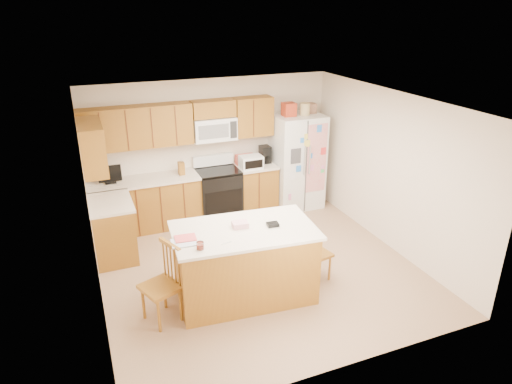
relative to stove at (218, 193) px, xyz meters
name	(u,v)px	position (x,y,z in m)	size (l,w,h in m)	color
ground	(258,267)	(0.00, -1.94, -0.47)	(4.50, 4.50, 0.00)	#8B6E56
room_shell	(258,178)	(0.00, -1.94, 0.97)	(4.60, 4.60, 2.52)	beige
cabinetry	(165,180)	(-0.98, -0.15, 0.44)	(3.36, 1.56, 2.15)	#95641C
stove	(218,193)	(0.00, 0.00, 0.00)	(0.76, 0.65, 1.13)	black
refrigerator	(297,160)	(1.57, -0.06, 0.45)	(0.90, 0.79, 2.04)	white
island	(244,263)	(-0.43, -2.53, 0.03)	(1.93, 1.23, 1.10)	#95641C
windsor_chair_left	(162,286)	(-1.55, -2.62, 0.01)	(0.55, 0.57, 1.03)	#95641C
windsor_chair_back	(228,248)	(-0.46, -1.91, -0.07)	(0.39, 0.37, 0.86)	#95641C
windsor_chair_right	(315,253)	(0.64, -2.52, -0.06)	(0.43, 0.44, 0.88)	#95641C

